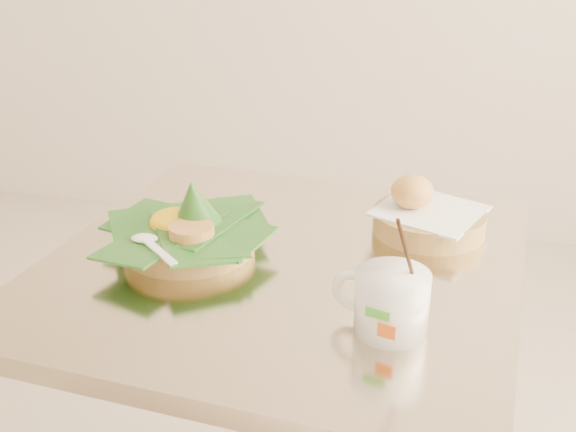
% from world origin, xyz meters
% --- Properties ---
extents(cafe_table, '(0.77, 0.77, 0.75)m').
position_xyz_m(cafe_table, '(0.16, -0.01, 0.53)').
color(cafe_table, gray).
rests_on(cafe_table, floor).
extents(rice_basket, '(0.26, 0.26, 0.13)m').
position_xyz_m(rice_basket, '(0.01, -0.01, 0.78)').
color(rice_basket, '#B08C4B').
rests_on(rice_basket, cafe_table).
extents(bread_basket, '(0.20, 0.20, 0.09)m').
position_xyz_m(bread_basket, '(0.36, 0.14, 0.78)').
color(bread_basket, '#B08C4B').
rests_on(bread_basket, cafe_table).
extents(coffee_mug, '(0.13, 0.10, 0.16)m').
position_xyz_m(coffee_mug, '(0.33, -0.17, 0.79)').
color(coffee_mug, white).
rests_on(coffee_mug, cafe_table).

